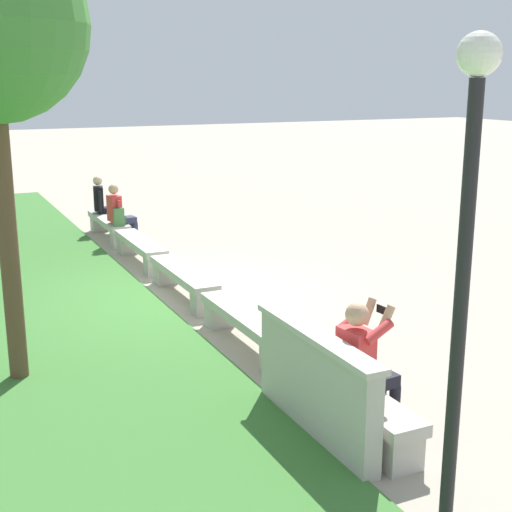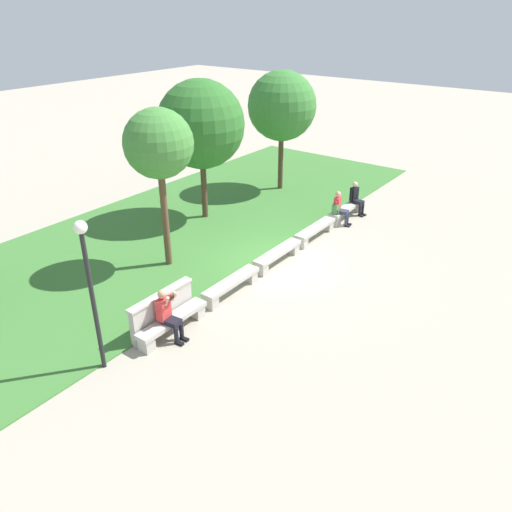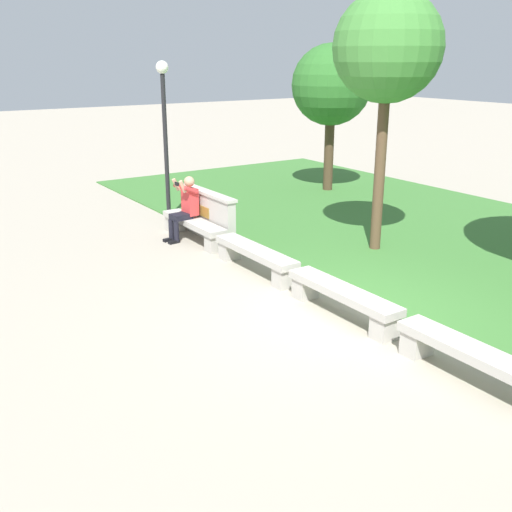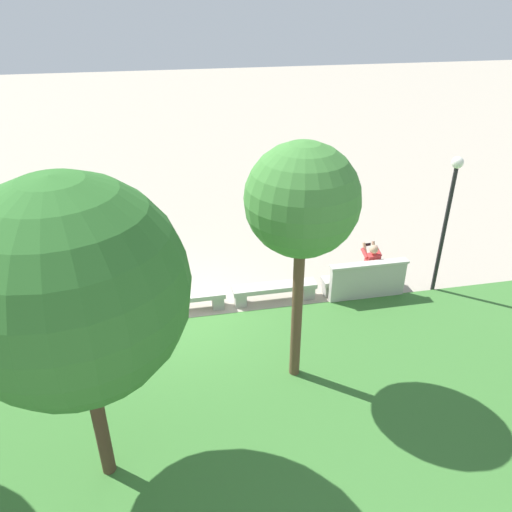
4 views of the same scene
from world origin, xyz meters
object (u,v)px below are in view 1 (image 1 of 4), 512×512
Objects in this scene: bench_near at (246,324)px; person_photographer at (365,360)px; bench_main at (345,396)px; bench_far at (140,248)px; bench_mid at (183,279)px; person_distant at (120,213)px; lamp_post at (467,225)px; bench_end at (109,225)px; person_companion at (104,203)px; backpack at (118,217)px.

bench_near is 1.60× the size of person_photographer.
bench_far is (6.93, 0.00, 0.00)m from bench_main.
bench_main is at bearing 180.00° from bench_mid.
person_distant is 10.56m from lamp_post.
bench_main is 1.00× the size of bench_far.
bench_near and bench_far have the same top height.
bench_main is at bearing 21.14° from person_photographer.
bench_end is 9.46m from person_photographer.
bench_end is 0.73m from person_companion.
bench_end is at bearing 0.00° from bench_main.
person_photographer is 10.07m from person_companion.
bench_main is 2.31m from bench_near.
backpack is (3.78, 0.00, 0.32)m from bench_mid.
bench_mid is 1.68× the size of person_companion.
bench_near is 1.00× the size of bench_far.
lamp_post is at bearing 177.85° from person_distant.
person_companion is at bearing -0.49° from bench_near.
backpack is at bearing 177.33° from person_companion.
bench_end is at bearing 0.47° from person_photographer.
bench_near is 1.68× the size of person_companion.
lamp_post is (-8.80, 0.33, 2.06)m from bench_far.
person_companion reaches higher than bench_far.
person_distant is 0.35× the size of lamp_post.
person_distant is at bearing -0.60° from bench_near.
person_distant and person_companion have the same top height.
person_distant is (-0.69, -0.07, 0.37)m from bench_end.
person_distant is at bearing -179.98° from person_companion.
person_companion is 2.94× the size of backpack.
person_companion is 11.86m from lamp_post.
bench_mid is 2.31m from bench_far.
person_companion is (2.94, -0.06, 0.37)m from bench_far.
bench_far is 2.31m from bench_end.
person_distant is 1.32m from person_companion.
bench_near is at bearing 179.51° from person_companion.
bench_far is at bearing 0.00° from bench_near.
person_photographer is 8.75m from person_distant.
bench_far is at bearing 180.00° from bench_end.
bench_main is 1.68× the size of person_companion.
backpack is at bearing 0.14° from bench_far.
bench_near is at bearing 179.40° from person_distant.
bench_mid is 1.68× the size of person_distant.
lamp_post is (-4.17, 0.33, 2.06)m from bench_near.
lamp_post reaches higher than bench_mid.
person_companion is (10.07, 0.01, -0.06)m from person_photographer.
lamp_post is (-1.66, 0.40, 1.63)m from person_photographer.
person_companion is at bearing -2.67° from backpack.
bench_end is 1.68× the size of person_distant.
person_companion is at bearing -1.91° from lamp_post.
bench_end is 0.79m from person_distant.
bench_main is at bearing -179.98° from backpack.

